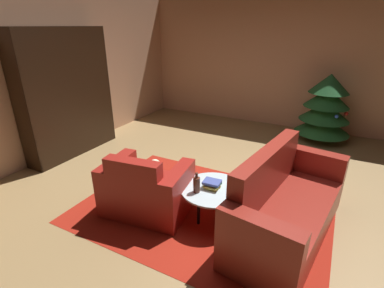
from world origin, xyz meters
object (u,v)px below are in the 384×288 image
(couch_red, at_px, (285,207))
(decorated_tree, at_px, (325,108))
(bookshelf_unit, at_px, (73,93))
(bottle_on_table, at_px, (197,184))
(coffee_table, at_px, (214,191))
(armchair_red, at_px, (146,190))
(book_stack_on_table, at_px, (212,184))

(couch_red, relative_size, decorated_tree, 1.47)
(bookshelf_unit, xyz_separation_m, bottle_on_table, (2.82, -0.88, -0.55))
(bottle_on_table, distance_m, decorated_tree, 3.60)
(coffee_table, relative_size, bottle_on_table, 3.18)
(couch_red, relative_size, coffee_table, 2.51)
(couch_red, bearing_deg, bookshelf_unit, 170.83)
(armchair_red, xyz_separation_m, couch_red, (1.55, 0.38, 0.02))
(bookshelf_unit, height_order, book_stack_on_table, bookshelf_unit)
(armchair_red, relative_size, bottle_on_table, 4.46)
(decorated_tree, bearing_deg, bottle_on_table, -106.85)
(bookshelf_unit, distance_m, bottle_on_table, 3.00)
(bookshelf_unit, xyz_separation_m, coffee_table, (2.96, -0.73, -0.68))
(armchair_red, distance_m, decorated_tree, 3.93)
(bookshelf_unit, relative_size, decorated_tree, 1.62)
(bottle_on_table, bearing_deg, bookshelf_unit, 162.61)
(coffee_table, height_order, decorated_tree, decorated_tree)
(bottle_on_table, bearing_deg, decorated_tree, 73.15)
(armchair_red, height_order, book_stack_on_table, armchair_red)
(book_stack_on_table, height_order, decorated_tree, decorated_tree)
(couch_red, relative_size, bottle_on_table, 7.98)
(armchair_red, xyz_separation_m, bottle_on_table, (0.63, 0.10, 0.20))
(couch_red, distance_m, decorated_tree, 3.18)
(bookshelf_unit, xyz_separation_m, book_stack_on_table, (2.93, -0.72, -0.60))
(couch_red, bearing_deg, decorated_tree, 87.83)
(bottle_on_table, xyz_separation_m, decorated_tree, (1.04, 3.44, 0.16))
(bookshelf_unit, height_order, decorated_tree, bookshelf_unit)
(book_stack_on_table, bearing_deg, bottle_on_table, -125.77)
(armchair_red, bearing_deg, bookshelf_unit, 155.83)
(book_stack_on_table, xyz_separation_m, decorated_tree, (0.92, 3.28, 0.21))
(coffee_table, distance_m, bottle_on_table, 0.25)
(coffee_table, relative_size, book_stack_on_table, 3.63)
(bookshelf_unit, bearing_deg, armchair_red, -24.17)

